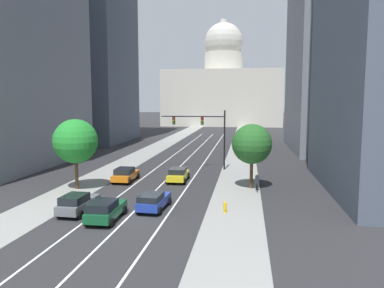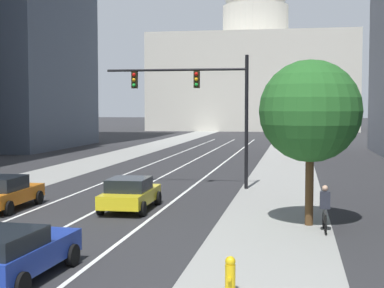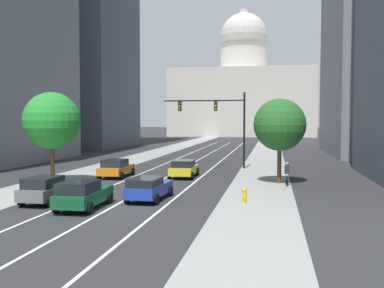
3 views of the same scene
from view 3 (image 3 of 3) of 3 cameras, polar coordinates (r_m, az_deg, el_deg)
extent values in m
plane|color=#2B2B2D|center=(63.93, 2.45, -1.15)|extent=(400.00, 400.00, 0.00)
cube|color=gray|center=(60.64, -5.54, -1.39)|extent=(4.42, 130.00, 0.01)
cube|color=gray|center=(58.36, 9.41, -1.60)|extent=(4.42, 130.00, 0.01)
cube|color=white|center=(49.74, -3.11, -2.39)|extent=(0.16, 90.00, 0.01)
cube|color=white|center=(49.16, 0.07, -2.45)|extent=(0.16, 90.00, 0.01)
cube|color=white|center=(48.75, 3.32, -2.50)|extent=(0.16, 90.00, 0.01)
cube|color=beige|center=(133.59, 6.57, 5.15)|extent=(40.06, 28.11, 18.82)
cylinder|color=beige|center=(134.63, 6.61, 10.56)|extent=(13.49, 13.49, 6.59)
sphere|color=beige|center=(135.71, 6.63, 13.50)|extent=(13.58, 13.58, 13.58)
cylinder|color=beige|center=(136.93, 6.65, 16.02)|extent=(2.44, 2.44, 3.39)
cube|color=slate|center=(27.63, -17.72, -5.72)|extent=(1.80, 4.48, 0.65)
cube|color=black|center=(26.93, -18.48, -4.63)|extent=(1.62, 2.26, 0.59)
cylinder|color=black|center=(29.40, -17.74, -5.83)|extent=(0.23, 0.64, 0.64)
cylinder|color=black|center=(28.61, -14.72, -6.03)|extent=(0.23, 0.64, 0.64)
cylinder|color=black|center=(26.84, -20.90, -6.75)|extent=(0.23, 0.64, 0.64)
cylinder|color=black|center=(25.97, -17.67, -7.02)|extent=(0.23, 0.64, 0.64)
cube|color=yellow|center=(37.29, -1.03, -3.34)|extent=(1.91, 4.37, 0.58)
cube|color=black|center=(36.98, -1.10, -2.51)|extent=(1.72, 2.08, 0.56)
cylinder|color=black|center=(38.93, -1.97, -3.49)|extent=(0.23, 0.64, 0.64)
cylinder|color=black|center=(38.62, 0.70, -3.54)|extent=(0.23, 0.64, 0.64)
cylinder|color=black|center=(36.06, -2.88, -4.03)|extent=(0.23, 0.64, 0.64)
cylinder|color=black|center=(35.72, 0.00, -4.09)|extent=(0.23, 0.64, 0.64)
cube|color=orange|center=(37.98, -9.62, -3.25)|extent=(1.90, 4.38, 0.59)
cube|color=black|center=(37.56, -9.82, -2.41)|extent=(1.74, 2.17, 0.60)
cylinder|color=black|center=(39.72, -10.18, -3.41)|extent=(0.23, 0.64, 0.64)
cylinder|color=black|center=(39.12, -7.60, -3.48)|extent=(0.23, 0.64, 0.64)
cylinder|color=black|center=(36.96, -11.75, -3.91)|extent=(0.23, 0.64, 0.64)
cylinder|color=black|center=(36.32, -9.00, -4.01)|extent=(0.23, 0.64, 0.64)
cube|color=#14512D|center=(25.14, -13.58, -6.52)|extent=(1.90, 4.42, 0.67)
cube|color=black|center=(24.36, -14.29, -5.33)|extent=(1.71, 2.32, 0.59)
cylinder|color=black|center=(26.90, -14.13, -6.61)|extent=(0.23, 0.64, 0.64)
cylinder|color=black|center=(26.24, -10.47, -6.81)|extent=(0.23, 0.64, 0.64)
cylinder|color=black|center=(24.24, -16.94, -7.73)|extent=(0.23, 0.64, 0.64)
cylinder|color=black|center=(23.50, -12.93, -8.02)|extent=(0.23, 0.64, 0.64)
cube|color=#1E389E|center=(27.09, -5.43, -5.76)|extent=(1.94, 4.31, 0.65)
cube|color=black|center=(26.22, -6.03, -4.82)|extent=(1.71, 2.34, 0.47)
cylinder|color=black|center=(28.77, -6.17, -5.89)|extent=(0.25, 0.65, 0.64)
cylinder|color=black|center=(28.25, -2.82, -6.05)|extent=(0.25, 0.65, 0.64)
cylinder|color=black|center=(26.11, -8.26, -6.84)|extent=(0.25, 0.65, 0.64)
cylinder|color=black|center=(25.54, -4.60, -7.05)|extent=(0.25, 0.65, 0.64)
cylinder|color=black|center=(43.98, 6.68, 1.72)|extent=(0.20, 0.20, 7.47)
cylinder|color=black|center=(44.44, 1.49, 5.56)|extent=(8.05, 0.14, 0.14)
cube|color=black|center=(44.25, 3.04, 4.85)|extent=(0.32, 0.28, 0.96)
sphere|color=red|center=(44.11, 3.02, 5.25)|extent=(0.20, 0.20, 0.20)
sphere|color=orange|center=(44.10, 3.02, 4.86)|extent=(0.20, 0.20, 0.20)
sphere|color=green|center=(44.10, 3.02, 4.47)|extent=(0.20, 0.20, 0.20)
cube|color=black|center=(44.85, -1.57, 4.84)|extent=(0.32, 0.28, 0.96)
sphere|color=red|center=(44.71, -1.61, 5.23)|extent=(0.20, 0.20, 0.20)
sphere|color=orange|center=(44.70, -1.61, 4.84)|extent=(0.20, 0.20, 0.20)
sphere|color=green|center=(44.70, -1.61, 4.46)|extent=(0.20, 0.20, 0.20)
cylinder|color=yellow|center=(26.04, 6.70, -6.79)|extent=(0.26, 0.26, 0.70)
sphere|color=yellow|center=(25.97, 6.70, -5.86)|extent=(0.26, 0.26, 0.26)
cylinder|color=yellow|center=(25.88, 6.67, -6.77)|extent=(0.10, 0.12, 0.10)
cylinder|color=black|center=(33.01, 12.06, -4.75)|extent=(0.07, 0.66, 0.66)
cylinder|color=black|center=(34.04, 11.96, -4.51)|extent=(0.07, 0.66, 0.66)
cube|color=black|center=(33.49, 12.02, -4.26)|extent=(0.09, 1.00, 0.36)
cube|color=#262833|center=(33.37, 12.03, -3.20)|extent=(0.37, 0.29, 0.64)
sphere|color=tan|center=(33.39, 12.03, -2.45)|extent=(0.22, 0.22, 0.22)
cylinder|color=#51381E|center=(34.43, 11.08, -2.41)|extent=(0.32, 0.32, 3.05)
sphere|color=#255F25|center=(34.27, 11.13, 2.43)|extent=(3.94, 3.94, 3.94)
cylinder|color=#51381E|center=(35.65, -17.38, -2.15)|extent=(0.32, 0.32, 3.24)
sphere|color=#248B2E|center=(35.50, -17.46, 2.88)|extent=(4.31, 4.31, 4.31)
camera|label=1|loc=(4.73, -170.46, 51.25)|focal=35.06mm
camera|label=2|loc=(11.59, 10.27, 1.76)|focal=54.25mm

